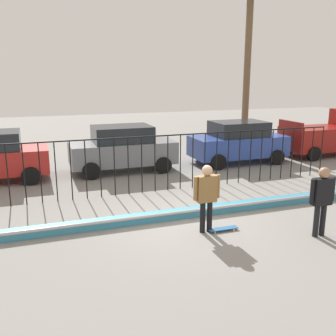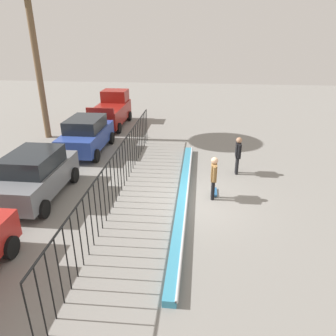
{
  "view_description": "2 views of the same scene",
  "coord_description": "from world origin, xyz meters",
  "px_view_note": "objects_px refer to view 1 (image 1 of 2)",
  "views": [
    {
      "loc": [
        -3.78,
        -9.02,
        3.96
      ],
      "look_at": [
        0.01,
        1.77,
        1.14
      ],
      "focal_mm": 40.78,
      "sensor_mm": 36.0,
      "label": 1
    },
    {
      "loc": [
        -11.25,
        -0.08,
        6.23
      ],
      "look_at": [
        0.22,
        1.11,
        1.23
      ],
      "focal_mm": 34.23,
      "sensor_mm": 36.0,
      "label": 2
    }
  ],
  "objects_px": {
    "camera_operator": "(322,195)",
    "parked_car_gray": "(123,148)",
    "skateboard": "(223,229)",
    "skateboarder": "(207,192)",
    "parked_car_blue": "(238,142)",
    "pickup_truck": "(332,134)"
  },
  "relations": [
    {
      "from": "camera_operator",
      "to": "parked_car_gray",
      "type": "relative_size",
      "value": 0.41
    },
    {
      "from": "camera_operator",
      "to": "parked_car_gray",
      "type": "xyz_separation_m",
      "value": [
        -3.14,
        8.17,
        -0.09
      ]
    },
    {
      "from": "skateboard",
      "to": "camera_operator",
      "type": "distance_m",
      "value": 2.57
    },
    {
      "from": "skateboarder",
      "to": "camera_operator",
      "type": "height_order",
      "value": "camera_operator"
    },
    {
      "from": "skateboard",
      "to": "parked_car_gray",
      "type": "relative_size",
      "value": 0.19
    },
    {
      "from": "camera_operator",
      "to": "parked_car_blue",
      "type": "distance_m",
      "value": 8.22
    },
    {
      "from": "skateboarder",
      "to": "camera_operator",
      "type": "distance_m",
      "value": 2.82
    },
    {
      "from": "camera_operator",
      "to": "parked_car_blue",
      "type": "bearing_deg",
      "value": -73.63
    },
    {
      "from": "skateboard",
      "to": "pickup_truck",
      "type": "xyz_separation_m",
      "value": [
        9.63,
        6.91,
        0.98
      ]
    },
    {
      "from": "skateboard",
      "to": "parked_car_blue",
      "type": "bearing_deg",
      "value": 77.93
    },
    {
      "from": "parked_car_blue",
      "to": "pickup_truck",
      "type": "relative_size",
      "value": 0.91
    },
    {
      "from": "skateboarder",
      "to": "parked_car_blue",
      "type": "bearing_deg",
      "value": 49.25
    },
    {
      "from": "pickup_truck",
      "to": "parked_car_blue",
      "type": "bearing_deg",
      "value": -174.04
    },
    {
      "from": "skateboard",
      "to": "camera_operator",
      "type": "bearing_deg",
      "value": -7.18
    },
    {
      "from": "camera_operator",
      "to": "pickup_truck",
      "type": "height_order",
      "value": "pickup_truck"
    },
    {
      "from": "skateboarder",
      "to": "skateboard",
      "type": "relative_size",
      "value": 2.21
    },
    {
      "from": "parked_car_blue",
      "to": "pickup_truck",
      "type": "distance_m",
      "value": 5.36
    },
    {
      "from": "parked_car_gray",
      "to": "pickup_truck",
      "type": "height_order",
      "value": "pickup_truck"
    },
    {
      "from": "skateboard",
      "to": "parked_car_blue",
      "type": "distance_m",
      "value": 8.12
    },
    {
      "from": "pickup_truck",
      "to": "camera_operator",
      "type": "bearing_deg",
      "value": -127.92
    },
    {
      "from": "parked_car_blue",
      "to": "parked_car_gray",
      "type": "bearing_deg",
      "value": 175.88
    },
    {
      "from": "camera_operator",
      "to": "pickup_truck",
      "type": "distance_m",
      "value": 10.97
    }
  ]
}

